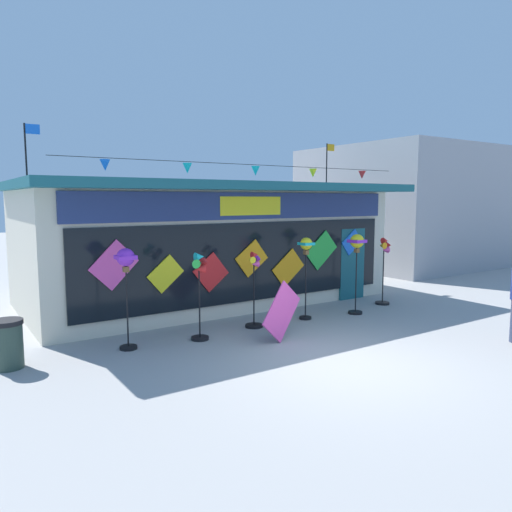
# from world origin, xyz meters

# --- Properties ---
(ground_plane) EXTENTS (80.00, 80.00, 0.00)m
(ground_plane) POSITION_xyz_m (0.00, 0.00, 0.00)
(ground_plane) COLOR #9E9B99
(kite_shop_building) EXTENTS (9.94, 5.49, 4.63)m
(kite_shop_building) POSITION_xyz_m (0.60, 6.17, 1.64)
(kite_shop_building) COLOR beige
(kite_shop_building) RESTS_ON ground_plane
(wind_spinner_far_left) EXTENTS (0.34, 0.34, 1.92)m
(wind_spinner_far_left) POSITION_xyz_m (-2.83, 2.86, 1.53)
(wind_spinner_far_left) COLOR black
(wind_spinner_far_left) RESTS_ON ground_plane
(wind_spinner_left) EXTENTS (0.43, 0.36, 1.78)m
(wind_spinner_left) POSITION_xyz_m (-1.42, 2.64, 1.19)
(wind_spinner_left) COLOR black
(wind_spinner_left) RESTS_ON ground_plane
(wind_spinner_center_left) EXTENTS (0.40, 0.40, 1.70)m
(wind_spinner_center_left) POSITION_xyz_m (0.02, 2.84, 0.91)
(wind_spinner_center_left) COLOR black
(wind_spinner_center_left) RESTS_ON ground_plane
(wind_spinner_center_right) EXTENTS (0.30, 0.30, 1.94)m
(wind_spinner_center_right) POSITION_xyz_m (1.43, 2.78, 1.51)
(wind_spinner_center_right) COLOR black
(wind_spinner_center_right) RESTS_ON ground_plane
(wind_spinner_right) EXTENTS (0.35, 0.35, 1.98)m
(wind_spinner_right) POSITION_xyz_m (2.81, 2.52, 1.56)
(wind_spinner_right) COLOR black
(wind_spinner_right) RESTS_ON ground_plane
(wind_spinner_far_right) EXTENTS (0.42, 0.38, 1.81)m
(wind_spinner_far_right) POSITION_xyz_m (4.21, 2.86, 1.17)
(wind_spinner_far_right) COLOR black
(wind_spinner_far_right) RESTS_ON ground_plane
(trash_bin) EXTENTS (0.52, 0.52, 0.83)m
(trash_bin) POSITION_xyz_m (-4.86, 2.96, 0.42)
(trash_bin) COLOR #2D4238
(trash_bin) RESTS_ON ground_plane
(display_kite_on_ground) EXTENTS (1.18, 0.35, 1.18)m
(display_kite_on_ground) POSITION_xyz_m (-0.05, 1.74, 0.59)
(display_kite_on_ground) COLOR #EA4CA3
(display_kite_on_ground) RESTS_ON ground_plane
(neighbour_building) EXTENTS (6.95, 6.77, 4.95)m
(neighbour_building) POSITION_xyz_m (11.33, 8.13, 2.48)
(neighbour_building) COLOR #99999E
(neighbour_building) RESTS_ON ground_plane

